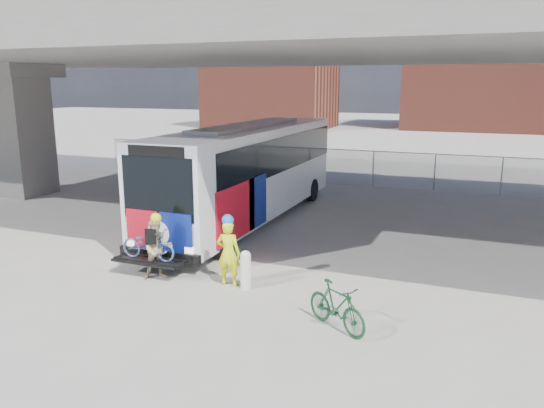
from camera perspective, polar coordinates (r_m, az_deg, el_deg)
The scene contains 9 objects.
ground at distance 16.61m, azimuth -1.04°, elevation -5.17°, with size 160.00×160.00×0.00m, color #9E9991.
bus at distance 19.99m, azimuth -2.48°, elevation 4.12°, with size 2.67×12.90×3.69m.
overpass at distance 19.59m, azimuth 3.67°, elevation 16.94°, with size 40.00×16.00×7.95m.
chainlink_fence at distance 27.49m, azimuth 8.82°, elevation 4.92°, with size 30.00×0.06×30.00m.
brick_buildings at distance 62.95m, azimuth 17.94°, elevation 12.48°, with size 54.00×22.00×12.00m.
bollard at distance 13.57m, azimuth -2.86°, elevation -6.93°, with size 0.27×0.27×1.02m.
cyclist_hivis at distance 13.73m, azimuth -4.72°, elevation -5.11°, with size 0.67×0.48×1.90m.
cyclist_tan at distance 14.49m, azimuth -12.23°, elevation -4.62°, with size 1.02×1.00×1.82m.
bike_parked at distance 11.52m, azimuth 6.96°, elevation -10.88°, with size 0.49×1.73×1.04m, color #143F22.
Camera 1 is at (6.20, -14.53, 5.13)m, focal length 35.00 mm.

